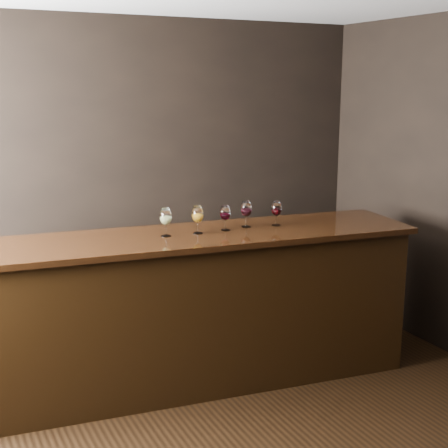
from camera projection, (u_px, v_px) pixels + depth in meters
name	position (u px, v px, depth m)	size (l,w,h in m)	color
room_shell	(165.00, 167.00, 3.30)	(5.02, 4.52, 2.81)	black
bar_counter	(195.00, 312.00, 4.69)	(3.21, 0.69, 1.12)	black
bar_top	(195.00, 237.00, 4.56)	(3.31, 0.77, 0.04)	black
back_bar_shelf	(90.00, 295.00, 5.28)	(2.69, 0.40, 0.97)	black
glass_white	(166.00, 217.00, 4.46)	(0.09, 0.09, 0.21)	white
glass_amber	(198.00, 215.00, 4.54)	(0.09, 0.09, 0.20)	white
glass_red_a	(225.00, 214.00, 4.64)	(0.08, 0.08, 0.19)	white
glass_red_b	(246.00, 210.00, 4.75)	(0.09, 0.09, 0.20)	white
glass_red_c	(276.00, 209.00, 4.80)	(0.08, 0.08, 0.19)	white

